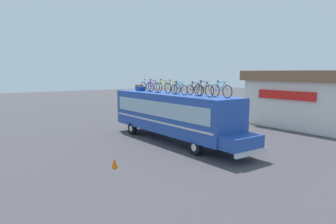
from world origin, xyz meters
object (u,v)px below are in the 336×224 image
object	(u,v)px
rooftop_bicycle_3	(163,87)
rooftop_bicycle_6	(195,90)
luggage_bag_2	(141,89)
traffic_cone	(114,163)
rooftop_bicycle_1	(147,86)
rooftop_bicycle_2	(153,87)
luggage_bag_1	(139,87)
rooftop_bicycle_5	(179,89)
rooftop_bicycle_8	(221,90)
rooftop_bicycle_7	(204,90)
bus	(173,113)
rooftop_bicycle_4	(172,88)

from	to	relation	value
rooftop_bicycle_3	rooftop_bicycle_6	bearing A→B (deg)	4.40
luggage_bag_2	traffic_cone	distance (m)	9.38
rooftop_bicycle_1	luggage_bag_2	bearing A→B (deg)	-167.26
rooftop_bicycle_1	rooftop_bicycle_2	distance (m)	1.03
luggage_bag_2	rooftop_bicycle_1	bearing A→B (deg)	12.74
luggage_bag_1	traffic_cone	size ratio (longest dim) A/B	1.03
rooftop_bicycle_5	rooftop_bicycle_8	bearing A→B (deg)	11.92
rooftop_bicycle_1	luggage_bag_1	bearing A→B (deg)	170.05
rooftop_bicycle_7	traffic_cone	distance (m)	6.72
bus	rooftop_bicycle_5	distance (m)	2.05
rooftop_bicycle_4	rooftop_bicycle_5	distance (m)	1.00
rooftop_bicycle_2	rooftop_bicycle_7	bearing A→B (deg)	1.50
bus	traffic_cone	bearing A→B (deg)	-62.92
luggage_bag_1	rooftop_bicycle_2	bearing A→B (deg)	-9.50
rooftop_bicycle_5	traffic_cone	bearing A→B (deg)	-70.82
luggage_bag_1	rooftop_bicycle_3	xyz separation A→B (m)	(3.75, -0.30, 0.18)
rooftop_bicycle_1	rooftop_bicycle_6	distance (m)	5.24
bus	rooftop_bicycle_4	world-z (taller)	rooftop_bicycle_4
bus	traffic_cone	xyz separation A→B (m)	(3.03, -5.93, -1.69)
luggage_bag_1	rooftop_bicycle_2	distance (m)	2.65
rooftop_bicycle_7	luggage_bag_1	bearing A→B (deg)	177.82
rooftop_bicycle_5	rooftop_bicycle_7	xyz separation A→B (m)	(2.09, 0.19, 0.04)
rooftop_bicycle_2	rooftop_bicycle_4	distance (m)	2.19
rooftop_bicycle_3	rooftop_bicycle_7	xyz separation A→B (m)	(4.11, 0.00, 0.00)
rooftop_bicycle_1	rooftop_bicycle_8	world-z (taller)	rooftop_bicycle_8
rooftop_bicycle_7	rooftop_bicycle_8	bearing A→B (deg)	25.27
luggage_bag_1	traffic_cone	bearing A→B (deg)	-38.24
bus	rooftop_bicycle_6	size ratio (longest dim) A/B	7.78
rooftop_bicycle_2	rooftop_bicycle_8	bearing A→B (deg)	5.43
rooftop_bicycle_4	rooftop_bicycle_8	xyz separation A→B (m)	(4.03, 0.45, 0.01)
bus	rooftop_bicycle_5	world-z (taller)	rooftop_bicycle_5
luggage_bag_2	rooftop_bicycle_8	world-z (taller)	rooftop_bicycle_8
rooftop_bicycle_5	rooftop_bicycle_7	size ratio (longest dim) A/B	0.99
luggage_bag_1	rooftop_bicycle_5	size ratio (longest dim) A/B	0.30
luggage_bag_2	rooftop_bicycle_5	xyz separation A→B (m)	(4.83, -0.06, 0.20)
luggage_bag_2	rooftop_bicycle_8	xyz separation A→B (m)	(7.89, 0.58, 0.23)
rooftop_bicycle_2	rooftop_bicycle_6	xyz separation A→B (m)	(4.22, 0.37, -0.03)
rooftop_bicycle_2	rooftop_bicycle_4	size ratio (longest dim) A/B	1.02
rooftop_bicycle_2	traffic_cone	bearing A→B (deg)	-47.85
luggage_bag_2	rooftop_bicycle_6	xyz separation A→B (m)	(5.89, 0.36, 0.20)
rooftop_bicycle_1	rooftop_bicycle_4	bearing A→B (deg)	-0.25
rooftop_bicycle_6	rooftop_bicycle_1	bearing A→B (deg)	-177.64
bus	luggage_bag_2	bearing A→B (deg)	-175.62
rooftop_bicycle_2	rooftop_bicycle_4	xyz separation A→B (m)	(2.18, 0.14, -0.00)
bus	rooftop_bicycle_3	size ratio (longest dim) A/B	7.07
rooftop_bicycle_4	traffic_cone	world-z (taller)	rooftop_bicycle_4
rooftop_bicycle_6	rooftop_bicycle_7	size ratio (longest dim) A/B	0.95
traffic_cone	luggage_bag_2	bearing A→B (deg)	140.17
luggage_bag_1	rooftop_bicycle_4	bearing A→B (deg)	-3.49
bus	rooftop_bicycle_5	size ratio (longest dim) A/B	7.44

